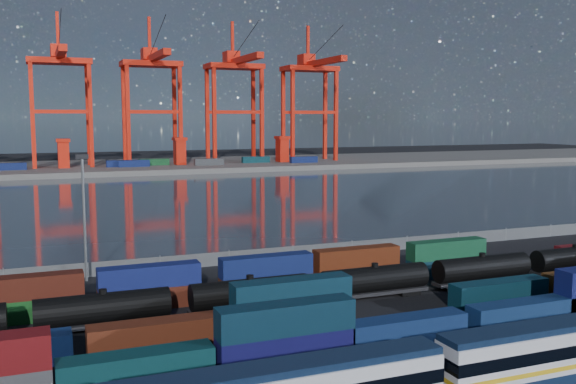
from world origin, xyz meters
name	(u,v)px	position (x,y,z in m)	size (l,w,h in m)	color
ground	(388,311)	(0.00, 0.00, 0.00)	(700.00, 700.00, 0.00)	black
harbor_water	(182,199)	(0.00, 105.00, 0.01)	(700.00, 700.00, 0.00)	#2C3540
far_quay	(127,167)	(0.00, 210.00, 1.00)	(700.00, 70.00, 2.00)	#514F4C
distant_mountains	(72,34)	(63.02, 1600.00, 220.29)	(2470.00, 1100.00, 520.00)	#1E2630
container_row_south	(467,314)	(3.07, -9.73, 2.17)	(140.94, 2.50, 5.33)	#44484A
container_row_mid	(506,287)	(14.37, -2.17, 1.77)	(140.96, 2.50, 5.32)	#3C3F41
container_row_north	(241,281)	(-13.54, 10.89, 2.04)	(140.18, 2.30, 4.90)	#101D50
tanker_string	(315,287)	(-6.67, 5.02, 2.11)	(91.21, 2.94, 4.21)	black
waterfront_fence	(293,253)	(0.00, 28.00, 1.00)	(160.12, 0.12, 2.20)	#595B5E
yard_light_mast	(84,211)	(-30.00, 26.00, 9.30)	(1.60, 0.40, 16.60)	slate
gantry_cranes	(107,75)	(-7.50, 203.37, 37.74)	(198.68, 45.46, 61.56)	red
quay_containers	(103,164)	(-11.00, 195.46, 3.30)	(172.58, 10.99, 2.60)	navy
straddle_carriers	(123,151)	(-2.50, 200.00, 7.82)	(140.00, 7.00, 11.10)	red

